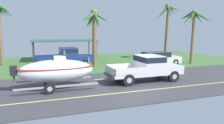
{
  "coord_description": "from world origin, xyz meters",
  "views": [
    {
      "loc": [
        -5.48,
        -12.87,
        3.61
      ],
      "look_at": [
        -0.78,
        0.57,
        1.48
      ],
      "focal_mm": 33.79,
      "sensor_mm": 36.0,
      "label": 1
    }
  ],
  "objects_px": {
    "carport_awning": "(64,41)",
    "palm_tree_near_left": "(94,25)",
    "pickup_truck_towing": "(149,67)",
    "boat_on_trailer": "(56,71)",
    "parked_pickup_background": "(68,56)",
    "parked_sedan_near": "(158,59)",
    "palm_tree_mid": "(167,18)",
    "palm_tree_far_left": "(193,22)"
  },
  "relations": [
    {
      "from": "parked_pickup_background",
      "to": "palm_tree_near_left",
      "type": "bearing_deg",
      "value": -18.71
    },
    {
      "from": "carport_awning",
      "to": "palm_tree_near_left",
      "type": "distance_m",
      "value": 6.5
    },
    {
      "from": "pickup_truck_towing",
      "to": "boat_on_trailer",
      "type": "bearing_deg",
      "value": 180.0
    },
    {
      "from": "boat_on_trailer",
      "to": "palm_tree_far_left",
      "type": "relative_size",
      "value": 1.02
    },
    {
      "from": "boat_on_trailer",
      "to": "parked_sedan_near",
      "type": "xyz_separation_m",
      "value": [
        10.85,
        5.93,
        -0.47
      ]
    },
    {
      "from": "palm_tree_mid",
      "to": "parked_pickup_background",
      "type": "bearing_deg",
      "value": -176.6
    },
    {
      "from": "carport_awning",
      "to": "palm_tree_near_left",
      "type": "xyz_separation_m",
      "value": [
        2.28,
        -5.83,
        1.78
      ]
    },
    {
      "from": "palm_tree_mid",
      "to": "palm_tree_far_left",
      "type": "height_order",
      "value": "palm_tree_mid"
    },
    {
      "from": "boat_on_trailer",
      "to": "pickup_truck_towing",
      "type": "bearing_deg",
      "value": -0.0
    },
    {
      "from": "pickup_truck_towing",
      "to": "carport_awning",
      "type": "height_order",
      "value": "carport_awning"
    },
    {
      "from": "parked_pickup_background",
      "to": "pickup_truck_towing",
      "type": "bearing_deg",
      "value": -58.76
    },
    {
      "from": "parked_pickup_background",
      "to": "parked_sedan_near",
      "type": "relative_size",
      "value": 1.24
    },
    {
      "from": "palm_tree_near_left",
      "to": "palm_tree_mid",
      "type": "height_order",
      "value": "palm_tree_mid"
    },
    {
      "from": "pickup_truck_towing",
      "to": "boat_on_trailer",
      "type": "relative_size",
      "value": 0.93
    },
    {
      "from": "parked_sedan_near",
      "to": "palm_tree_mid",
      "type": "xyz_separation_m",
      "value": [
        2.68,
        2.55,
        4.39
      ]
    },
    {
      "from": "carport_awning",
      "to": "palm_tree_far_left",
      "type": "bearing_deg",
      "value": -31.05
    },
    {
      "from": "pickup_truck_towing",
      "to": "boat_on_trailer",
      "type": "distance_m",
      "value": 6.49
    },
    {
      "from": "boat_on_trailer",
      "to": "parked_pickup_background",
      "type": "relative_size",
      "value": 1.02
    },
    {
      "from": "boat_on_trailer",
      "to": "palm_tree_far_left",
      "type": "bearing_deg",
      "value": 19.58
    },
    {
      "from": "parked_sedan_near",
      "to": "palm_tree_far_left",
      "type": "height_order",
      "value": "palm_tree_far_left"
    },
    {
      "from": "boat_on_trailer",
      "to": "parked_sedan_near",
      "type": "bearing_deg",
      "value": 28.68
    },
    {
      "from": "parked_sedan_near",
      "to": "carport_awning",
      "type": "height_order",
      "value": "carport_awning"
    },
    {
      "from": "pickup_truck_towing",
      "to": "parked_sedan_near",
      "type": "xyz_separation_m",
      "value": [
        4.36,
        5.93,
        -0.35
      ]
    },
    {
      "from": "pickup_truck_towing",
      "to": "palm_tree_mid",
      "type": "height_order",
      "value": "palm_tree_mid"
    },
    {
      "from": "palm_tree_mid",
      "to": "boat_on_trailer",
      "type": "bearing_deg",
      "value": -147.92
    },
    {
      "from": "parked_pickup_background",
      "to": "carport_awning",
      "type": "distance_m",
      "value": 5.15
    },
    {
      "from": "boat_on_trailer",
      "to": "palm_tree_mid",
      "type": "bearing_deg",
      "value": 32.08
    },
    {
      "from": "carport_awning",
      "to": "palm_tree_mid",
      "type": "relative_size",
      "value": 1.12
    },
    {
      "from": "parked_pickup_background",
      "to": "palm_tree_mid",
      "type": "height_order",
      "value": "palm_tree_mid"
    },
    {
      "from": "boat_on_trailer",
      "to": "carport_awning",
      "type": "bearing_deg",
      "value": 81.12
    },
    {
      "from": "carport_awning",
      "to": "palm_tree_far_left",
      "type": "distance_m",
      "value": 14.85
    },
    {
      "from": "palm_tree_near_left",
      "to": "palm_tree_far_left",
      "type": "bearing_deg",
      "value": -9.63
    },
    {
      "from": "parked_sedan_near",
      "to": "palm_tree_near_left",
      "type": "height_order",
      "value": "palm_tree_near_left"
    },
    {
      "from": "palm_tree_far_left",
      "to": "palm_tree_near_left",
      "type": "bearing_deg",
      "value": 170.37
    },
    {
      "from": "boat_on_trailer",
      "to": "parked_sedan_near",
      "type": "distance_m",
      "value": 12.37
    },
    {
      "from": "palm_tree_mid",
      "to": "palm_tree_far_left",
      "type": "xyz_separation_m",
      "value": [
        1.05,
        -3.3,
        -0.52
      ]
    },
    {
      "from": "parked_sedan_near",
      "to": "palm_tree_far_left",
      "type": "relative_size",
      "value": 0.81
    },
    {
      "from": "palm_tree_near_left",
      "to": "palm_tree_far_left",
      "type": "relative_size",
      "value": 0.98
    },
    {
      "from": "boat_on_trailer",
      "to": "palm_tree_near_left",
      "type": "bearing_deg",
      "value": 58.36
    },
    {
      "from": "palm_tree_far_left",
      "to": "parked_pickup_background",
      "type": "bearing_deg",
      "value": 168.54
    },
    {
      "from": "carport_awning",
      "to": "palm_tree_near_left",
      "type": "height_order",
      "value": "palm_tree_near_left"
    },
    {
      "from": "pickup_truck_towing",
      "to": "boat_on_trailer",
      "type": "xyz_separation_m",
      "value": [
        -6.49,
        0.0,
        0.11
      ]
    }
  ]
}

